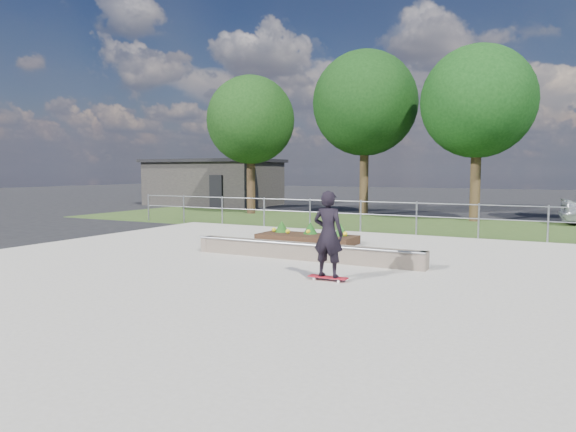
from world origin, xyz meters
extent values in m
plane|color=black|center=(0.00, 0.00, 0.00)|extent=(120.00, 120.00, 0.00)
cube|color=#2E451B|center=(0.00, 11.00, 0.01)|extent=(30.00, 8.00, 0.02)
cube|color=#A9A296|center=(0.00, 0.00, 0.03)|extent=(15.00, 15.00, 0.06)
cylinder|color=#93959B|center=(-10.00, 7.50, 0.60)|extent=(0.06, 0.06, 1.20)
cylinder|color=gray|center=(-8.00, 7.50, 0.60)|extent=(0.06, 0.06, 1.20)
cylinder|color=gray|center=(-6.00, 7.50, 0.60)|extent=(0.06, 0.06, 1.20)
cylinder|color=#96999F|center=(-4.00, 7.50, 0.60)|extent=(0.06, 0.06, 1.20)
cylinder|color=gray|center=(-2.00, 7.50, 0.60)|extent=(0.06, 0.06, 1.20)
cylinder|color=gray|center=(0.00, 7.50, 0.60)|extent=(0.06, 0.06, 1.20)
cylinder|color=gray|center=(2.00, 7.50, 0.60)|extent=(0.06, 0.06, 1.20)
cylinder|color=gray|center=(4.00, 7.50, 0.60)|extent=(0.06, 0.06, 1.20)
cylinder|color=#95979D|center=(6.00, 7.50, 0.60)|extent=(0.06, 0.06, 1.20)
cylinder|color=gray|center=(0.00, 7.50, 1.15)|extent=(20.00, 0.04, 0.04)
cylinder|color=#96989E|center=(0.00, 7.50, 0.70)|extent=(20.00, 0.04, 0.04)
cube|color=#292624|center=(-14.00, 18.00, 1.40)|extent=(8.00, 5.00, 2.80)
cube|color=black|center=(-14.00, 18.00, 2.90)|extent=(8.40, 5.40, 0.20)
cube|color=black|center=(-12.00, 15.45, 1.00)|extent=(0.90, 0.10, 2.00)
cylinder|color=#322114|center=(-8.00, 13.00, 1.46)|extent=(0.44, 0.44, 2.93)
sphere|color=black|center=(-8.00, 13.00, 4.88)|extent=(4.55, 4.55, 4.55)
cylinder|color=#332414|center=(-2.50, 15.00, 1.69)|extent=(0.44, 0.44, 3.38)
sphere|color=black|center=(-2.50, 15.00, 5.62)|extent=(5.25, 5.25, 5.25)
cylinder|color=#362615|center=(3.00, 14.00, 1.57)|extent=(0.44, 0.44, 3.15)
sphere|color=black|center=(3.00, 14.00, 5.25)|extent=(4.90, 4.90, 4.90)
cube|color=brown|center=(0.74, 1.33, 0.26)|extent=(6.00, 0.40, 0.40)
cylinder|color=gray|center=(0.74, 1.13, 0.46)|extent=(6.00, 0.06, 0.06)
cube|color=brown|center=(-2.16, 1.33, 0.26)|extent=(0.15, 0.42, 0.40)
cube|color=brown|center=(3.64, 1.33, 0.26)|extent=(0.15, 0.42, 0.40)
cube|color=black|center=(-0.47, 4.02, 0.18)|extent=(3.00, 1.20, 0.25)
sphere|color=yellow|center=(-1.67, 4.12, 0.39)|extent=(0.14, 0.14, 0.14)
sphere|color=yellow|center=(-1.07, 3.92, 0.39)|extent=(0.14, 0.14, 0.14)
sphere|color=gold|center=(-0.47, 4.12, 0.39)|extent=(0.14, 0.14, 0.14)
sphere|color=gold|center=(0.13, 3.92, 0.39)|extent=(0.14, 0.14, 0.14)
sphere|color=yellow|center=(0.73, 4.12, 0.39)|extent=(0.14, 0.14, 0.14)
cone|color=#164112|center=(-1.47, 4.27, 0.49)|extent=(0.44, 0.44, 0.36)
cone|color=#124012|center=(-0.47, 4.27, 0.49)|extent=(0.44, 0.44, 0.36)
cone|color=#1A4C15|center=(0.53, 4.27, 0.49)|extent=(0.44, 0.44, 0.36)
cylinder|color=silver|center=(1.97, -0.76, 0.09)|extent=(0.05, 0.03, 0.05)
cylinder|color=silver|center=(1.97, -0.58, 0.09)|extent=(0.05, 0.03, 0.05)
cylinder|color=white|center=(2.49, -0.76, 0.09)|extent=(0.05, 0.03, 0.05)
cylinder|color=silver|center=(2.49, -0.58, 0.09)|extent=(0.05, 0.03, 0.05)
cylinder|color=gray|center=(1.97, -0.67, 0.11)|extent=(0.02, 0.18, 0.02)
cylinder|color=gray|center=(2.49, -0.67, 0.11)|extent=(0.02, 0.18, 0.02)
cube|color=maroon|center=(2.23, -0.67, 0.13)|extent=(0.80, 0.21, 0.02)
imported|color=black|center=(2.23, -0.67, 1.00)|extent=(0.63, 0.43, 1.71)
camera|label=1|loc=(6.17, -9.91, 2.23)|focal=32.00mm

